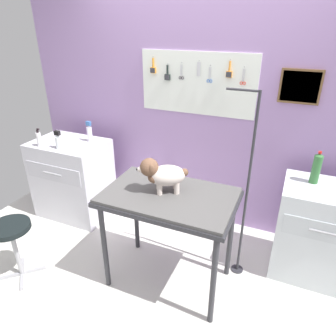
# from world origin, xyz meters

# --- Properties ---
(ground) EXTENTS (4.40, 4.00, 0.04)m
(ground) POSITION_xyz_m (0.00, 0.00, -0.02)
(ground) COLOR silver
(rear_wall_panel) EXTENTS (4.00, 0.11, 2.30)m
(rear_wall_panel) POSITION_xyz_m (0.00, 1.28, 1.16)
(rear_wall_panel) COLOR #A682BC
(rear_wall_panel) RESTS_ON ground
(grooming_table) EXTENTS (1.05, 0.66, 0.89)m
(grooming_table) POSITION_xyz_m (0.13, 0.20, 0.80)
(grooming_table) COLOR #2D2D33
(grooming_table) RESTS_ON ground
(grooming_arm) EXTENTS (0.30, 0.11, 1.66)m
(grooming_arm) POSITION_xyz_m (0.66, 0.55, 0.78)
(grooming_arm) COLOR #2D2D33
(grooming_arm) RESTS_ON ground
(dog) EXTENTS (0.38, 0.30, 0.29)m
(dog) POSITION_xyz_m (0.06, 0.21, 1.04)
(dog) COLOR beige
(dog) RESTS_ON grooming_table
(counter_left) EXTENTS (0.80, 0.58, 0.90)m
(counter_left) POSITION_xyz_m (-1.31, 0.74, 0.45)
(counter_left) COLOR silver
(counter_left) RESTS_ON ground
(cabinet_right) EXTENTS (0.68, 0.54, 0.87)m
(cabinet_right) POSITION_xyz_m (1.28, 0.81, 0.43)
(cabinet_right) COLOR silver
(cabinet_right) RESTS_ON ground
(stool) EXTENTS (0.34, 0.34, 0.55)m
(stool) POSITION_xyz_m (-1.13, -0.29, 0.45)
(stool) COLOR #9E9EA3
(stool) RESTS_ON ground
(pump_bottle_white) EXTENTS (0.06, 0.06, 0.22)m
(pump_bottle_white) POSITION_xyz_m (-1.10, 0.87, 1.00)
(pump_bottle_white) COLOR white
(pump_bottle_white) RESTS_ON counter_left
(detangler_spray) EXTENTS (0.06, 0.06, 0.19)m
(detangler_spray) POSITION_xyz_m (-1.27, 0.57, 0.98)
(detangler_spray) COLOR white
(detangler_spray) RESTS_ON counter_left
(spray_bottle_short) EXTENTS (0.05, 0.05, 0.20)m
(spray_bottle_short) POSITION_xyz_m (-1.50, 0.54, 0.98)
(spray_bottle_short) COLOR white
(spray_bottle_short) RESTS_ON counter_left
(soda_bottle) EXTENTS (0.07, 0.07, 0.28)m
(soda_bottle) POSITION_xyz_m (1.16, 0.88, 1.00)
(soda_bottle) COLOR #347037
(soda_bottle) RESTS_ON cabinet_right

